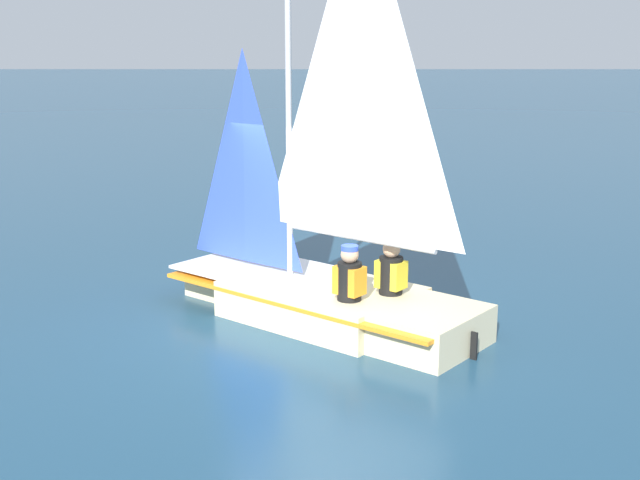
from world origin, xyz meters
name	(u,v)px	position (x,y,z in m)	size (l,w,h in m)	color
ground_plane	(320,319)	(0.00, 0.00, 0.00)	(260.00, 260.00, 0.00)	navy
sailboat_main	(323,267)	(0.04, -0.03, 0.72)	(4.33, 3.95, 5.54)	beige
sailor_helm	(348,288)	(0.34, -0.66, 0.63)	(0.43, 0.42, 1.16)	black
sailor_crew	(389,283)	(0.87, -0.40, 0.62)	(0.43, 0.42, 1.16)	black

